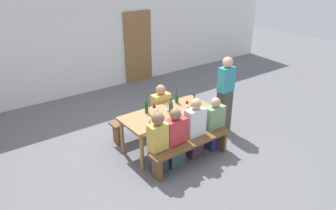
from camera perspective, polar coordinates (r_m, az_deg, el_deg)
ground_plane at (r=6.15m, az=0.00°, el=-7.66°), size 24.00×24.00×0.00m
back_wall at (r=8.69m, az=-15.45°, el=12.54°), size 14.00×0.20×3.20m
wooden_door at (r=9.38m, az=-5.57°, el=10.66°), size 0.90×0.06×2.10m
tasting_table at (r=5.82m, az=0.00°, el=-2.10°), size 1.80×0.81×0.75m
bench_near at (r=5.50m, az=4.44°, el=-7.69°), size 1.70×0.30×0.45m
bench_far at (r=6.48m, az=-3.74°, el=-2.39°), size 1.70×0.30×0.45m
wine_bottle_0 at (r=5.41m, az=0.82°, el=-1.91°), size 0.06×0.06×0.30m
wine_bottle_1 at (r=5.87m, az=4.93°, el=0.27°), size 0.08×0.08×0.32m
wine_bottle_2 at (r=6.14m, az=1.65°, el=1.38°), size 0.07×0.07×0.31m
wine_bottle_3 at (r=5.67m, az=0.57°, el=-0.54°), size 0.08×0.08×0.32m
wine_bottle_4 at (r=5.72m, az=-4.02°, el=-0.32°), size 0.07×0.07×0.34m
wine_glass_0 at (r=5.21m, az=-3.44°, el=-3.13°), size 0.06×0.06×0.16m
wine_glass_1 at (r=5.97m, az=3.57°, el=0.59°), size 0.07×0.07×0.15m
wine_glass_2 at (r=5.58m, az=-1.90°, el=-1.10°), size 0.07×0.07×0.16m
wine_glass_3 at (r=5.77m, az=-2.59°, el=-0.10°), size 0.07×0.07×0.18m
wine_glass_4 at (r=5.81m, az=-0.14°, el=0.16°), size 0.07×0.07×0.18m
seated_guest_near_0 at (r=5.16m, az=-1.82°, el=-7.23°), size 0.34×0.24×1.14m
seated_guest_near_1 at (r=5.36m, az=1.34°, el=-6.34°), size 0.41×0.24×1.11m
seated_guest_near_2 at (r=5.60m, az=5.02°, el=-4.56°), size 0.37×0.24×1.17m
seated_guest_near_3 at (r=5.94m, az=8.58°, el=-3.68°), size 0.39×0.24×1.06m
seated_guest_far_0 at (r=6.41m, az=-1.34°, el=-1.01°), size 0.39×0.24×1.08m
standing_host at (r=6.48m, az=10.58°, el=1.73°), size 0.32×0.24×1.64m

